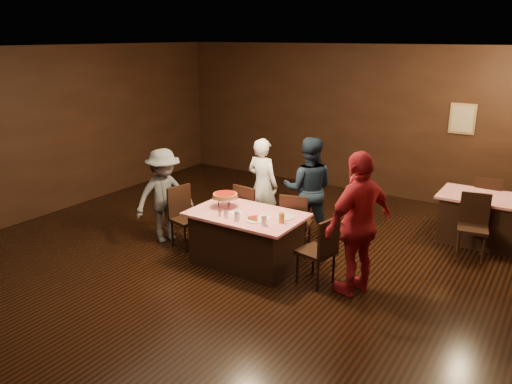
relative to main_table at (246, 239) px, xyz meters
The scene contains 22 objects.
room 1.92m from the main_table, 109.14° to the right, with size 10.00×10.04×3.02m.
main_table is the anchor object (origin of this frame).
back_table 3.78m from the main_table, 45.00° to the left, with size 1.30×0.90×0.77m, color #A70B16.
chair_far_left 0.85m from the main_table, 118.07° to the left, with size 0.42×0.42×0.95m, color black.
chair_far_right 0.85m from the main_table, 61.93° to the left, with size 0.42×0.42×0.95m, color black.
chair_end_left 1.10m from the main_table, behind, with size 0.42×0.42×0.95m, color black.
chair_end_right 1.10m from the main_table, ahead, with size 0.42×0.42×0.95m, color black.
chair_back_near 3.32m from the main_table, 36.44° to the left, with size 0.42×0.42×0.95m, color black.
chair_back_far 4.23m from the main_table, 50.77° to the left, with size 0.42×0.42×0.95m, color black.
diner_white_jacket 1.41m from the main_table, 112.34° to the left, with size 0.57×0.38×1.57m, color white.
diner_navy_hoodie 1.42m from the main_table, 76.70° to the left, with size 0.81×0.63×1.67m, color #131F2F.
diner_grey_knit 1.60m from the main_table, behind, with size 0.97×0.56×1.50m, color #515256.
diner_red_shirt 1.72m from the main_table, ahead, with size 1.09×0.45×1.86m, color maroon.
pizza_stand 0.70m from the main_table, behind, with size 0.38×0.38×0.22m.
plate_with_slice 0.51m from the main_table, 35.75° to the right, with size 0.25×0.25×0.06m.
plate_empty 0.69m from the main_table, 15.26° to the left, with size 0.25×0.25×0.01m, color white.
glass_front_left 0.55m from the main_table, 80.54° to the right, with size 0.08×0.08×0.14m, color silver.
glass_front_right 0.69m from the main_table, 29.05° to the right, with size 0.08×0.08×0.14m, color silver.
glass_amber 0.75m from the main_table, ahead, with size 0.08×0.08×0.14m, color #BF7F26.
condiments 0.55m from the main_table, 122.43° to the right, with size 0.17×0.10×0.09m.
napkin_center 0.49m from the main_table, ahead, with size 0.16×0.16×0.01m, color white.
napkin_left 0.42m from the main_table, 161.57° to the right, with size 0.16×0.16×0.01m, color white.
Camera 1 is at (3.94, -4.71, 3.17)m, focal length 35.00 mm.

